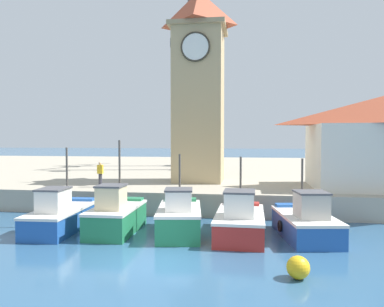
# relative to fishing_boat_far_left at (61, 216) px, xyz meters

# --- Properties ---
(ground_plane) EXTENTS (300.00, 300.00, 0.00)m
(ground_plane) POSITION_rel_fishing_boat_far_left_xyz_m (5.60, -4.11, -0.72)
(ground_plane) COLOR #2D567A
(quay_wharf) EXTENTS (120.00, 40.00, 1.34)m
(quay_wharf) POSITION_rel_fishing_boat_far_left_xyz_m (5.60, 23.78, -0.05)
(quay_wharf) COLOR #A89E89
(quay_wharf) RESTS_ON ground
(fishing_boat_far_left) EXTENTS (2.16, 5.01, 3.97)m
(fishing_boat_far_left) POSITION_rel_fishing_boat_far_left_xyz_m (0.00, 0.00, 0.00)
(fishing_boat_far_left) COLOR #2356A8
(fishing_boat_far_left) RESTS_ON ground
(fishing_boat_left_outer) EXTENTS (2.07, 4.15, 4.34)m
(fishing_boat_left_outer) POSITION_rel_fishing_boat_far_left_xyz_m (2.74, 0.02, 0.08)
(fishing_boat_left_outer) COLOR #237A4C
(fishing_boat_left_outer) RESTS_ON ground
(fishing_boat_left_inner) EXTENTS (2.52, 4.42, 3.68)m
(fishing_boat_left_inner) POSITION_rel_fishing_boat_far_left_xyz_m (5.75, 0.09, 0.06)
(fishing_boat_left_inner) COLOR #237A4C
(fishing_boat_left_inner) RESTS_ON ground
(fishing_boat_mid_left) EXTENTS (2.27, 4.72, 3.58)m
(fishing_boat_mid_left) POSITION_rel_fishing_boat_far_left_xyz_m (8.51, 0.10, 0.01)
(fishing_boat_mid_left) COLOR #AD2823
(fishing_boat_mid_left) RESTS_ON ground
(fishing_boat_center) EXTENTS (2.75, 4.68, 3.50)m
(fishing_boat_center) POSITION_rel_fishing_boat_far_left_xyz_m (11.41, 0.32, 0.00)
(fishing_boat_center) COLOR #2356A8
(fishing_boat_center) RESTS_ON ground
(clock_tower) EXTENTS (3.88, 3.88, 15.05)m
(clock_tower) POSITION_rel_fishing_boat_far_left_xyz_m (5.37, 9.80, 7.69)
(clock_tower) COLOR tan
(clock_tower) RESTS_ON quay_wharf
(port_crane_near) EXTENTS (3.04, 6.68, 16.84)m
(port_crane_near) POSITION_rel_fishing_boat_far_left_xyz_m (1.49, 24.58, 6.60)
(port_crane_near) COLOR navy
(port_crane_near) RESTS_ON quay_wharf
(port_crane_far) EXTENTS (2.00, 8.64, 17.98)m
(port_crane_far) POSITION_rel_fishing_boat_far_left_xyz_m (3.26, 19.77, 7.24)
(port_crane_far) COLOR #353539
(port_crane_far) RESTS_ON quay_wharf
(mooring_buoy) EXTENTS (0.73, 0.73, 0.73)m
(mooring_buoy) POSITION_rel_fishing_boat_far_left_xyz_m (10.44, -4.72, -0.35)
(mooring_buoy) COLOR gold
(mooring_buoy) RESTS_ON ground
(dock_worker_near_tower) EXTENTS (0.34, 0.22, 1.62)m
(dock_worker_near_tower) POSITION_rel_fishing_boat_far_left_xyz_m (-0.38, 5.75, 1.47)
(dock_worker_near_tower) COLOR #33333D
(dock_worker_near_tower) RESTS_ON quay_wharf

